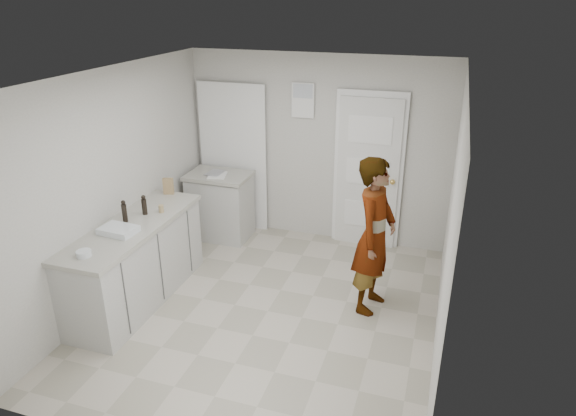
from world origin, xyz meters
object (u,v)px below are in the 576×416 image
(baking_dish, at_px, (118,230))
(person, at_px, (375,236))
(spice_jar, at_px, (161,209))
(cake_mix_box, at_px, (168,186))
(oil_cruet_b, at_px, (124,212))
(oil_cruet_a, at_px, (144,205))
(egg_bowl, at_px, (84,253))

(baking_dish, bearing_deg, person, 19.45)
(person, height_order, spice_jar, person)
(cake_mix_box, height_order, oil_cruet_b, oil_cruet_b)
(spice_jar, bearing_deg, oil_cruet_a, -144.71)
(spice_jar, xyz_separation_m, baking_dish, (-0.14, -0.60, -0.01))
(person, distance_m, cake_mix_box, 2.57)
(cake_mix_box, xyz_separation_m, oil_cruet_b, (-0.03, -0.87, 0.02))
(cake_mix_box, xyz_separation_m, spice_jar, (0.21, -0.52, -0.06))
(oil_cruet_b, bearing_deg, egg_bowl, -84.18)
(person, bearing_deg, oil_cruet_a, 109.20)
(oil_cruet_b, bearing_deg, spice_jar, 55.70)
(person, distance_m, oil_cruet_a, 2.52)
(person, height_order, egg_bowl, person)
(oil_cruet_b, height_order, egg_bowl, oil_cruet_b)
(spice_jar, height_order, oil_cruet_a, oil_cruet_a)
(person, bearing_deg, baking_dish, 119.98)
(spice_jar, distance_m, oil_cruet_a, 0.19)
(cake_mix_box, bearing_deg, spice_jar, -86.15)
(cake_mix_box, height_order, baking_dish, cake_mix_box)
(oil_cruet_b, relative_size, egg_bowl, 1.77)
(spice_jar, bearing_deg, person, 6.74)
(person, relative_size, cake_mix_box, 8.59)
(cake_mix_box, relative_size, oil_cruet_a, 0.88)
(spice_jar, xyz_separation_m, oil_cruet_a, (-0.14, -0.10, 0.06))
(cake_mix_box, xyz_separation_m, egg_bowl, (0.05, -1.65, -0.07))
(person, bearing_deg, cake_mix_box, 94.97)
(cake_mix_box, height_order, egg_bowl, cake_mix_box)
(baking_dish, bearing_deg, oil_cruet_b, 109.68)
(oil_cruet_a, bearing_deg, person, 8.67)
(oil_cruet_b, distance_m, egg_bowl, 0.79)
(spice_jar, distance_m, baking_dish, 0.62)
(oil_cruet_b, bearing_deg, baking_dish, -70.32)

